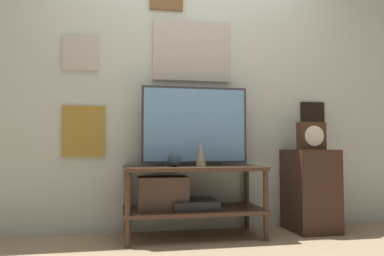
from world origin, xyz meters
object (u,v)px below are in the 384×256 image
Objects in this scene: vase_round_glass at (174,160)px; television at (195,125)px; mantel_clock at (311,136)px; vase_slim_bronze at (201,154)px.

television is at bearing 42.31° from vase_round_glass.
mantel_clock is at bearing -6.04° from television.
vase_round_glass is at bearing -176.40° from mantel_clock.
television is 0.28m from vase_slim_bronze.
television reaches higher than mantel_clock.
television is 1.01m from mantel_clock.
vase_round_glass is (-0.20, -0.18, -0.28)m from television.
mantel_clock reaches higher than vase_slim_bronze.
mantel_clock is at bearing 2.24° from vase_slim_bronze.
vase_slim_bronze is at bearing -82.21° from television.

